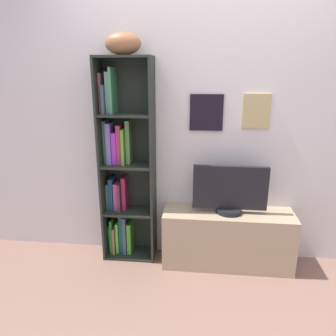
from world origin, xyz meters
The scene contains 5 objects.
back_wall centered at (0.00, 1.13, 1.23)m, with size 4.80×0.08×2.46m.
bookshelf centered at (-0.71, 1.01, 0.85)m, with size 0.47×0.26×1.81m.
football centered at (-0.66, 0.97, 1.90)m, with size 0.29×0.18×0.18m, color #935A3A.
tv_stand centered at (0.24, 0.92, 0.25)m, with size 1.14×0.35×0.51m.
television centered at (0.24, 0.92, 0.71)m, with size 0.63×0.22×0.42m.
Camera 1 is at (-0.01, -1.68, 1.69)m, focal length 34.16 mm.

